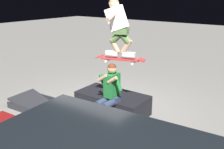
% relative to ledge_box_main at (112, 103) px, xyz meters
% --- Properties ---
extents(ground_plane, '(40.00, 40.00, 0.00)m').
position_rel_ledge_box_main_xyz_m(ground_plane, '(0.16, 0.08, -0.23)').
color(ground_plane, gray).
extents(ledge_box_main, '(1.64, 0.85, 0.46)m').
position_rel_ledge_box_main_xyz_m(ledge_box_main, '(0.00, 0.00, 0.00)').
color(ledge_box_main, black).
rests_on(ledge_box_main, ground).
extents(person_sitting_on_ledge, '(0.59, 0.75, 1.29)m').
position_rel_ledge_box_main_xyz_m(person_sitting_on_ledge, '(-0.25, 0.46, 0.48)').
color(person_sitting_on_ledge, '#2D3856').
rests_on(person_sitting_on_ledge, ground).
extents(skateboard, '(1.04, 0.48, 0.13)m').
position_rel_ledge_box_main_xyz_m(skateboard, '(-0.38, 0.25, 1.15)').
color(skateboard, '#B72D2D').
extents(skater_airborne, '(0.64, 0.87, 1.12)m').
position_rel_ledge_box_main_xyz_m(skater_airborne, '(-0.33, 0.27, 1.84)').
color(skater_airborne, white).
extents(kicker_ramp, '(1.03, 0.90, 0.33)m').
position_rel_ledge_box_main_xyz_m(kicker_ramp, '(1.76, 0.88, -0.17)').
color(kicker_ramp, '#28282D').
rests_on(kicker_ramp, ground).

